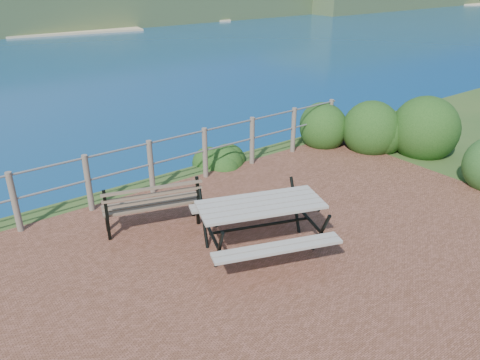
% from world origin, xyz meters
% --- Properties ---
extents(ground, '(10.00, 7.00, 0.12)m').
position_xyz_m(ground, '(0.00, 0.00, 0.00)').
color(ground, brown).
rests_on(ground, ground).
extents(safety_railing, '(9.40, 0.10, 1.00)m').
position_xyz_m(safety_railing, '(0.00, 3.35, 0.57)').
color(safety_railing, '#6B5B4C').
rests_on(safety_railing, ground).
extents(picnic_table, '(1.90, 1.46, 0.74)m').
position_xyz_m(picnic_table, '(0.40, 0.72, 0.48)').
color(picnic_table, '#A19A90').
rests_on(picnic_table, ground).
extents(park_bench, '(1.55, 0.79, 0.85)m').
position_xyz_m(park_bench, '(-0.57, 2.21, 0.56)').
color(park_bench, brown).
rests_on(park_bench, ground).
extents(shrub_right_front, '(1.52, 1.52, 2.15)m').
position_xyz_m(shrub_right_front, '(5.44, 2.07, 0.00)').
color(shrub_right_front, '#123B12').
rests_on(shrub_right_front, ground).
extents(shrub_right_edge, '(1.14, 1.14, 1.63)m').
position_xyz_m(shrub_right_edge, '(4.47, 3.65, 0.00)').
color(shrub_right_edge, '#123B12').
rests_on(shrub_right_edge, ground).
extents(shrub_lip_east, '(0.77, 0.77, 0.52)m').
position_xyz_m(shrub_lip_east, '(1.87, 3.77, 0.00)').
color(shrub_lip_east, '#123B12').
rests_on(shrub_lip_east, ground).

